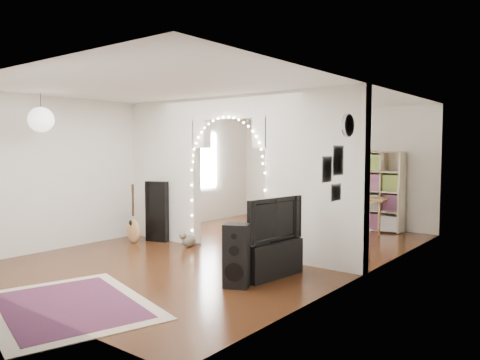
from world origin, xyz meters
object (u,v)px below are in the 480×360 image
Objects in this scene: acoustic_guitar at (133,221)px; dining_chair_right at (309,217)px; dining_table at (359,200)px; bookcase at (364,190)px; media_console at (270,259)px; dining_chair_left at (312,221)px; floor_speaker at (237,256)px.

acoustic_guitar is 1.82× the size of dining_chair_right.
bookcase is at bearing 88.61° from dining_table.
bookcase reaches higher than dining_chair_right.
acoustic_guitar is 3.35m from media_console.
dining_table is 1.14m from dining_chair_left.
dining_table is at bearing 38.72° from dining_chair_right.
bookcase is at bearing 51.13° from dining_chair_left.
floor_speaker is 4.83m from dining_table.
acoustic_guitar is at bearing -133.06° from dining_table.
bookcase is at bearing 70.32° from floor_speaker.
acoustic_guitar is 3.43m from floor_speaker.
acoustic_guitar is 5.04m from bookcase.
acoustic_guitar is 4.77m from dining_table.
bookcase reaches higher than media_console.
acoustic_guitar reaches higher than dining_table.
dining_chair_right is (-1.49, 4.51, -0.17)m from floor_speaker.
dining_chair_left is at bearing -137.10° from dining_table.
bookcase is at bearing 74.33° from acoustic_guitar.
dining_chair_right is (-1.05, -0.29, -0.44)m from dining_table.
dining_table is (-0.48, 4.12, 0.43)m from media_console.
acoustic_guitar is 3.71m from dining_chair_left.
media_console is at bearing 61.13° from floor_speaker.
floor_speaker is 5.17m from bookcase.
dining_chair_right is at bearing -170.95° from dining_table.
media_console is at bearing -105.95° from bookcase.
dining_chair_right is at bearing 83.42° from floor_speaker.
floor_speaker is 0.70m from media_console.
bookcase is 1.45m from dining_chair_left.
dining_chair_left is (-0.67, -1.13, -0.61)m from bookcase.
bookcase is (2.82, 4.14, 0.46)m from acoustic_guitar.
dining_chair_left is (-0.69, -0.80, -0.42)m from dining_table.
dining_chair_left is 0.63m from dining_chair_right.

